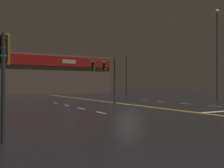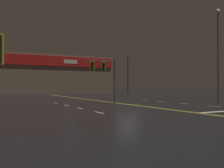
{
  "view_description": "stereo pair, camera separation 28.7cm",
  "coord_description": "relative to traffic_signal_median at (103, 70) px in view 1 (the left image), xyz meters",
  "views": [
    {
      "loc": [
        -12.91,
        -20.38,
        1.78
      ],
      "look_at": [
        0.0,
        3.37,
        2.0
      ],
      "focal_mm": 40.0,
      "sensor_mm": 36.0,
      "label": 1
    },
    {
      "loc": [
        -12.66,
        -20.52,
        1.78
      ],
      "look_at": [
        0.0,
        3.37,
        2.0
      ],
      "focal_mm": 40.0,
      "sensor_mm": 36.0,
      "label": 2
    }
  ],
  "objects": [
    {
      "name": "building_backdrop",
      "position": [
        1.88,
        38.81,
        1.16
      ],
      "size": [
        34.36,
        10.23,
        9.06
      ],
      "color": "#7A6651",
      "rests_on": "ground"
    },
    {
      "name": "ground_plane",
      "position": [
        1.88,
        -1.75,
        -3.39
      ],
      "size": [
        200.0,
        200.0,
        0.0
      ],
      "primitive_type": "plane",
      "color": "black"
    },
    {
      "name": "streetlight_median_approach",
      "position": [
        16.83,
        0.06,
        3.97
      ],
      "size": [
        0.56,
        0.56,
        11.9
      ],
      "color": "#59595E",
      "rests_on": "ground"
    },
    {
      "name": "road_markings",
      "position": [
        3.09,
        -3.62,
        -3.39
      ],
      "size": [
        16.68,
        60.0,
        0.01
      ],
      "color": "gold",
      "rests_on": "ground"
    },
    {
      "name": "utility_pole_row",
      "position": [
        2.53,
        34.39,
        1.79
      ],
      "size": [
        45.3,
        0.26,
        9.97
      ],
      "color": "#4C3828",
      "rests_on": "ground"
    },
    {
      "name": "traffic_signal_corner_southwest",
      "position": [
        -10.32,
        -13.7,
        -0.86
      ],
      "size": [
        0.42,
        0.36,
        3.45
      ],
      "color": "#38383D",
      "rests_on": "ground"
    },
    {
      "name": "traffic_signal_median",
      "position": [
        0.0,
        0.0,
        0.0
      ],
      "size": [
        3.13,
        0.36,
        4.52
      ],
      "color": "#38383D",
      "rests_on": "ground"
    }
  ]
}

